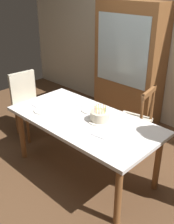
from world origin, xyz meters
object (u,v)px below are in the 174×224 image
Objects in this scene: dining_table at (84,125)px; chair_spindle_back at (133,122)px; plate_far_side at (90,110)px; birthday_cake at (100,116)px; china_cabinet at (129,64)px; plate_near_celebrant at (43,110)px; chair_upholstered at (28,101)px.

chair_spindle_back is at bearing 78.29° from dining_table.
chair_spindle_back reaches higher than plate_far_side.
china_cabinet reaches higher than birthday_cake.
birthday_cake is at bearing -23.68° from plate_far_side.
plate_far_side is (0.40, 0.40, 0.00)m from plate_near_celebrant.
plate_near_celebrant is at bearing -156.10° from birthday_cake.
chair_upholstered reaches higher than dining_table.
plate_far_side is (-0.25, 0.11, -0.05)m from birthday_cake.
birthday_cake is at bearing -0.36° from chair_upholstered.
plate_far_side is 1.44m from china_cabinet.
chair_spindle_back is at bearing 66.42° from plate_far_side.
plate_far_side is at bearing -72.23° from china_cabinet.
chair_upholstered is (-1.44, -0.67, 0.07)m from chair_spindle_back.
birthday_cake is 0.15× the size of china_cabinet.
birthday_cake is 0.29× the size of chair_spindle_back.
china_cabinet is (0.76, 1.46, 0.42)m from chair_upholstered.
chair_spindle_back is at bearing -48.89° from china_cabinet.
plate_near_celebrant reaches higher than dining_table.
dining_table is 8.12× the size of plate_near_celebrant.
plate_near_celebrant is at bearing -123.77° from chair_spindle_back.
china_cabinet reaches higher than chair_upholstered.
chair_upholstered is at bearing 179.64° from birthday_cake.
birthday_cake is 0.72m from plate_near_celebrant.
plate_near_celebrant is 1.00× the size of plate_far_side.
plate_near_celebrant is 0.87m from chair_upholstered.
chair_upholstered is 1.70m from china_cabinet.
plate_far_side is at bearing -113.58° from chair_spindle_back.
dining_table is 6.38× the size of birthday_cake.
plate_near_celebrant and plate_far_side have the same top height.
plate_near_celebrant is at bearing -157.72° from dining_table.
plate_near_celebrant is (-0.49, -0.20, 0.09)m from dining_table.
plate_near_celebrant is at bearing -88.94° from china_cabinet.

